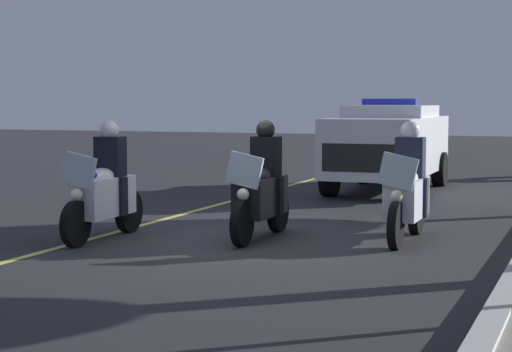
# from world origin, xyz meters

# --- Properties ---
(ground_plane) EXTENTS (80.00, 80.00, 0.00)m
(ground_plane) POSITION_xyz_m (0.00, 0.00, 0.00)
(ground_plane) COLOR #28282B
(lane_stripe_center) EXTENTS (48.00, 0.12, 0.01)m
(lane_stripe_center) POSITION_xyz_m (0.00, -2.15, 0.00)
(lane_stripe_center) COLOR #E0D14C
(lane_stripe_center) RESTS_ON ground
(police_motorcycle_lead_left) EXTENTS (2.14, 0.56, 1.72)m
(police_motorcycle_lead_left) POSITION_xyz_m (0.61, -1.96, 0.70)
(police_motorcycle_lead_left) COLOR black
(police_motorcycle_lead_left) RESTS_ON ground
(police_motorcycle_lead_right) EXTENTS (2.14, 0.56, 1.72)m
(police_motorcycle_lead_right) POSITION_xyz_m (-0.26, 0.14, 0.70)
(police_motorcycle_lead_right) COLOR black
(police_motorcycle_lead_right) RESTS_ON ground
(police_motorcycle_trailing) EXTENTS (2.14, 0.56, 1.72)m
(police_motorcycle_trailing) POSITION_xyz_m (-0.80, 2.16, 0.70)
(police_motorcycle_trailing) COLOR black
(police_motorcycle_trailing) RESTS_ON ground
(police_suv) EXTENTS (4.93, 2.13, 2.05)m
(police_suv) POSITION_xyz_m (-7.72, 0.30, 1.07)
(police_suv) COLOR silver
(police_suv) RESTS_ON ground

